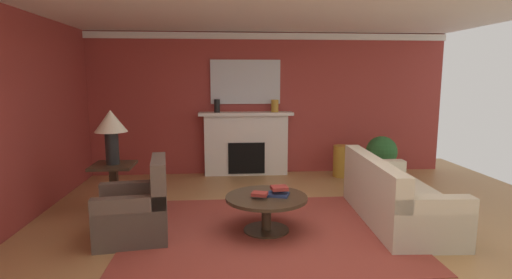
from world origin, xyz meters
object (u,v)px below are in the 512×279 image
(armchair_near_window, at_px, (136,213))
(vase_tall_corner, at_px, (342,161))
(sofa, at_px, (394,199))
(potted_plant, at_px, (381,155))
(fireplace, at_px, (246,145))
(table_lamp, at_px, (111,126))
(vase_mantel_right, at_px, (275,106))
(vase_mantel_left, at_px, (217,106))
(side_table, at_px, (114,185))
(mantel_mirror, at_px, (245,82))
(coffee_table, at_px, (266,205))

(armchair_near_window, bearing_deg, vase_tall_corner, 39.60)
(sofa, bearing_deg, potted_plant, 72.71)
(fireplace, relative_size, potted_plant, 2.16)
(armchair_near_window, bearing_deg, fireplace, 64.11)
(table_lamp, relative_size, potted_plant, 0.90)
(vase_tall_corner, bearing_deg, table_lamp, -154.52)
(sofa, xyz_separation_m, vase_mantel_right, (-1.25, 2.68, 1.05))
(vase_mantel_left, bearing_deg, table_lamp, -124.43)
(vase_mantel_left, xyz_separation_m, potted_plant, (2.98, -0.66, -0.86))
(armchair_near_window, relative_size, table_lamp, 1.27)
(armchair_near_window, xyz_separation_m, side_table, (-0.49, 0.92, 0.09))
(sofa, distance_m, vase_mantel_left, 3.72)
(mantel_mirror, height_order, coffee_table, mantel_mirror)
(potted_plant, bearing_deg, fireplace, 163.79)
(coffee_table, height_order, potted_plant, potted_plant)
(sofa, height_order, coffee_table, sofa)
(sofa, bearing_deg, vase_tall_corner, 89.30)
(armchair_near_window, distance_m, potted_plant, 4.54)
(fireplace, distance_m, vase_mantel_left, 0.95)
(mantel_mirror, relative_size, armchair_near_window, 1.41)
(side_table, relative_size, potted_plant, 0.84)
(table_lamp, height_order, potted_plant, table_lamp)
(side_table, xyz_separation_m, table_lamp, (0.00, 0.00, 0.82))
(vase_tall_corner, bearing_deg, sofa, -90.70)
(side_table, xyz_separation_m, vase_tall_corner, (3.79, 1.81, -0.10))
(armchair_near_window, distance_m, table_lamp, 1.39)
(armchair_near_window, relative_size, vase_mantel_right, 4.01)
(vase_mantel_right, bearing_deg, fireplace, 174.85)
(fireplace, relative_size, sofa, 0.84)
(side_table, bearing_deg, vase_mantel_left, 55.57)
(sofa, bearing_deg, vase_mantel_right, 114.99)
(sofa, relative_size, potted_plant, 2.58)
(armchair_near_window, height_order, potted_plant, armchair_near_window)
(fireplace, xyz_separation_m, side_table, (-1.96, -2.10, -0.18))
(side_table, bearing_deg, vase_tall_corner, 25.48)
(table_lamp, height_order, vase_mantel_left, vase_mantel_left)
(side_table, relative_size, vase_mantel_left, 2.80)
(armchair_near_window, bearing_deg, table_lamp, 117.87)
(sofa, height_order, vase_mantel_left, vase_mantel_left)
(fireplace, xyz_separation_m, coffee_table, (0.08, -2.96, -0.24))
(table_lamp, distance_m, vase_tall_corner, 4.30)
(fireplace, distance_m, mantel_mirror, 1.22)
(armchair_near_window, bearing_deg, mantel_mirror, 64.97)
(mantel_mirror, bearing_deg, vase_mantel_left, -162.82)
(side_table, relative_size, vase_mantel_right, 2.95)
(coffee_table, distance_m, vase_mantel_right, 3.11)
(vase_mantel_right, bearing_deg, vase_tall_corner, -11.06)
(fireplace, relative_size, vase_mantel_right, 7.59)
(mantel_mirror, height_order, potted_plant, mantel_mirror)
(sofa, bearing_deg, side_table, 170.56)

